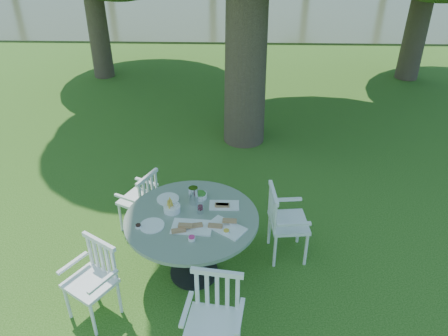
{
  "coord_description": "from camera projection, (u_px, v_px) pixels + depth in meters",
  "views": [
    {
      "loc": [
        0.15,
        -4.55,
        3.74
      ],
      "look_at": [
        0.0,
        0.2,
        0.85
      ],
      "focal_mm": 35.0,
      "sensor_mm": 36.0,
      "label": 1
    }
  ],
  "objects": [
    {
      "name": "chair_ne",
      "position": [
        281.0,
        218.0,
        5.15
      ],
      "size": [
        0.49,
        0.52,
        0.94
      ],
      "rotation": [
        0.0,
        0.0,
        -4.61
      ],
      "color": "white",
      "rests_on": "ground"
    },
    {
      "name": "ground",
      "position": [
        224.0,
        230.0,
        5.84
      ],
      "size": [
        140.0,
        140.0,
        0.0
      ],
      "primitive_type": "plane",
      "color": "#1B430E",
      "rests_on": "ground"
    },
    {
      "name": "chair_se",
      "position": [
        215.0,
        312.0,
        3.97
      ],
      "size": [
        0.54,
        0.51,
        0.95
      ],
      "rotation": [
        0.0,
        0.0,
        -0.14
      ],
      "color": "white",
      "rests_on": "ground"
    },
    {
      "name": "chair_nw",
      "position": [
        143.0,
        197.0,
        5.62
      ],
      "size": [
        0.55,
        0.56,
        0.85
      ],
      "rotation": [
        0.0,
        0.0,
        -2.02
      ],
      "color": "white",
      "rests_on": "ground"
    },
    {
      "name": "table",
      "position": [
        192.0,
        228.0,
        4.8
      ],
      "size": [
        1.46,
        1.46,
        0.83
      ],
      "color": "black",
      "rests_on": "ground"
    },
    {
      "name": "chair_sw",
      "position": [
        96.0,
        273.0,
        4.43
      ],
      "size": [
        0.6,
        0.6,
        0.89
      ],
      "rotation": [
        0.0,
        0.0,
        -0.57
      ],
      "color": "white",
      "rests_on": "ground"
    },
    {
      "name": "tableware",
      "position": [
        191.0,
        210.0,
        4.77
      ],
      "size": [
        1.18,
        0.86,
        0.21
      ],
      "color": "white",
      "rests_on": "table"
    }
  ]
}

